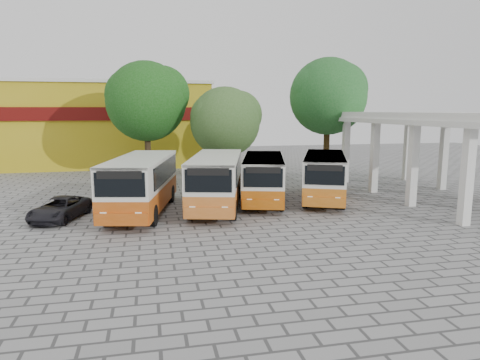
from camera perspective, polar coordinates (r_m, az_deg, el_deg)
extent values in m
plane|color=gray|center=(21.86, 7.04, -5.41)|extent=(90.00, 90.00, 0.00)
cube|color=silver|center=(23.11, 28.05, 0.68)|extent=(0.45, 0.45, 5.00)
cube|color=silver|center=(34.02, 13.92, 3.91)|extent=(0.45, 0.45, 5.00)
cube|color=silver|center=(36.64, 21.42, 3.91)|extent=(0.45, 0.45, 5.00)
cube|color=silver|center=(29.67, 24.33, 7.85)|extent=(6.60, 15.60, 0.40)
cube|color=silver|center=(29.67, 24.28, 7.18)|extent=(6.80, 15.80, 0.30)
cube|color=#AF9813|center=(46.18, -17.12, 6.98)|extent=(20.00, 10.00, 8.00)
cube|color=#590C0A|center=(41.08, -17.82, 8.39)|extent=(20.00, 0.20, 1.20)
cube|color=silver|center=(46.23, -17.37, 12.12)|extent=(20.40, 10.40, 0.30)
cube|color=#B1490D|center=(23.76, -12.93, -2.05)|extent=(4.16, 8.69, 1.10)
cube|color=silver|center=(23.55, -13.04, 1.09)|extent=(4.16, 8.69, 1.53)
cube|color=silver|center=(23.46, -13.10, 2.79)|extent=(4.21, 8.70, 0.13)
cube|color=black|center=(23.60, -16.13, 1.02)|extent=(1.46, 6.75, 1.10)
cube|color=black|center=(23.55, -9.95, 1.23)|extent=(1.46, 6.75, 1.10)
cube|color=black|center=(19.40, -13.23, -0.59)|extent=(2.21, 0.51, 1.10)
cube|color=black|center=(19.33, -13.28, 0.70)|extent=(1.95, 0.47, 0.35)
cylinder|color=black|center=(21.26, -16.03, -4.68)|extent=(0.29, 1.04, 1.04)
cylinder|color=black|center=(21.21, -9.93, -4.49)|extent=(0.29, 1.04, 1.04)
cylinder|color=black|center=(26.55, -15.25, -1.90)|extent=(0.29, 1.04, 1.04)
cylinder|color=black|center=(26.51, -10.38, -1.74)|extent=(0.29, 1.04, 1.04)
cube|color=#BF6422|center=(24.34, -3.17, -1.59)|extent=(4.39, 8.61, 1.08)
cube|color=silver|center=(24.13, -3.20, 1.44)|extent=(4.39, 8.61, 1.52)
cube|color=silver|center=(24.05, -3.21, 3.09)|extent=(4.44, 8.62, 0.12)
cube|color=black|center=(23.97, -6.17, 1.39)|extent=(1.69, 6.62, 1.08)
cube|color=black|center=(24.35, -0.27, 1.57)|extent=(1.69, 6.62, 1.08)
cube|color=black|center=(20.09, -1.38, -0.08)|extent=(2.17, 0.58, 1.08)
cube|color=black|center=(20.02, -1.38, 1.14)|extent=(1.92, 0.53, 0.35)
cylinder|color=black|center=(21.68, -4.98, -4.09)|extent=(0.29, 1.03, 1.03)
cylinder|color=black|center=(22.06, 0.79, -3.83)|extent=(0.29, 1.03, 1.03)
cylinder|color=black|center=(26.90, -6.39, -1.50)|extent=(0.29, 1.03, 1.03)
cylinder|color=black|center=(27.20, -1.71, -1.32)|extent=(0.29, 1.03, 1.03)
cube|color=#AD4F07|center=(26.09, 3.13, -1.02)|extent=(4.22, 7.93, 1.00)
cube|color=silver|center=(25.90, 3.16, 1.58)|extent=(4.22, 7.93, 1.40)
cube|color=silver|center=(25.83, 3.17, 2.99)|extent=(4.26, 7.94, 0.11)
cube|color=black|center=(25.63, 0.65, 1.54)|extent=(1.72, 6.05, 1.00)
cube|color=black|center=(26.23, 5.60, 1.68)|extent=(1.72, 6.05, 1.00)
cube|color=black|center=(22.28, 5.72, 0.33)|extent=(1.98, 0.59, 1.00)
cube|color=black|center=(22.22, 5.73, 1.35)|extent=(1.75, 0.54, 0.32)
cylinder|color=black|center=(23.57, 2.28, -3.08)|extent=(0.27, 0.95, 0.95)
cylinder|color=black|center=(24.15, 7.00, -2.85)|extent=(0.27, 0.95, 0.95)
cylinder|color=black|center=(28.29, -0.18, -0.99)|extent=(0.27, 0.95, 0.95)
cylinder|color=black|center=(28.77, 3.82, -0.84)|extent=(0.27, 0.95, 0.95)
cube|color=#BB6215|center=(27.08, 11.14, -0.77)|extent=(5.19, 8.04, 1.02)
cube|color=silver|center=(26.90, 11.22, 1.79)|extent=(5.19, 8.04, 1.42)
cube|color=silver|center=(26.82, 11.27, 3.18)|extent=(5.23, 8.06, 0.12)
cube|color=black|center=(26.45, 8.87, 1.77)|extent=(2.56, 5.90, 1.02)
cube|color=black|center=(27.38, 13.50, 1.87)|extent=(2.56, 5.90, 1.02)
cube|color=black|center=(23.40, 14.96, 0.60)|extent=(1.93, 0.86, 1.02)
cube|color=black|center=(23.35, 15.00, 1.58)|extent=(1.72, 0.78, 0.33)
cylinder|color=black|center=(24.47, 11.16, -2.77)|extent=(0.27, 0.97, 0.97)
cylinder|color=black|center=(25.36, 15.52, -2.51)|extent=(0.27, 0.97, 0.97)
cylinder|color=black|center=(29.08, 7.28, -0.77)|extent=(0.27, 0.97, 0.97)
cylinder|color=black|center=(29.83, 11.08, -0.61)|extent=(0.27, 0.97, 0.97)
cylinder|color=#3B2C1A|center=(35.29, -12.18, 3.72)|extent=(0.49, 0.49, 4.46)
sphere|color=#134B0F|center=(35.14, -12.40, 10.21)|extent=(6.30, 6.30, 6.30)
sphere|color=#134B0F|center=(35.48, -10.36, 11.28)|extent=(4.41, 4.41, 4.41)
sphere|color=#134B0F|center=(34.98, -14.27, 10.92)|extent=(4.10, 4.10, 4.10)
cylinder|color=black|center=(33.81, -1.98, 2.81)|extent=(0.41, 0.41, 3.43)
sphere|color=#345922|center=(33.61, -2.01, 7.75)|extent=(5.45, 5.45, 5.45)
sphere|color=#345922|center=(34.10, -0.28, 8.69)|extent=(3.81, 3.81, 3.81)
sphere|color=#345922|center=(33.25, -3.59, 8.42)|extent=(3.54, 3.54, 3.54)
cylinder|color=#392810|center=(35.86, 11.43, 3.99)|extent=(0.49, 0.49, 4.66)
sphere|color=#1A551D|center=(35.74, 11.65, 10.87)|extent=(6.16, 6.16, 6.16)
sphere|color=#1A551D|center=(36.54, 13.30, 11.74)|extent=(4.31, 4.31, 4.31)
sphere|color=#1A551D|center=(35.16, 10.17, 11.70)|extent=(4.00, 4.00, 4.00)
imported|color=black|center=(23.71, -22.89, -3.53)|extent=(3.02, 4.41, 1.12)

